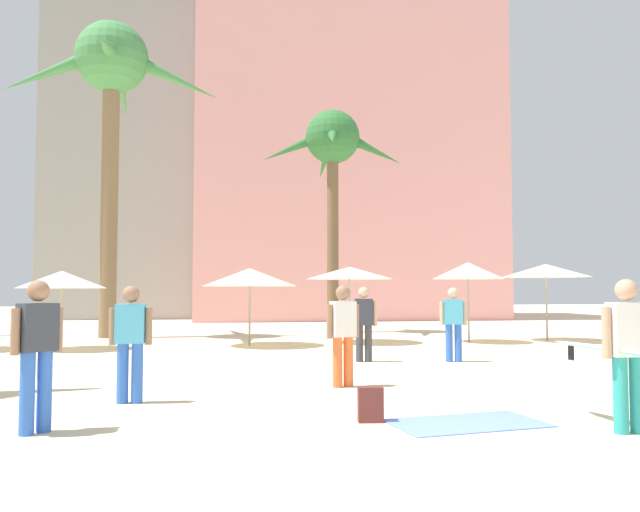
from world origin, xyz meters
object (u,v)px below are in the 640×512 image
Objects in this scene: palm_tree_left at (332,150)px; person_far_left at (635,351)px; cafe_umbrella_5 at (468,271)px; person_far_right at (37,349)px; person_mid_center at (343,331)px; palm_tree_far_left at (112,80)px; person_mid_left at (453,321)px; cafe_umbrella_1 at (349,273)px; cafe_umbrella_3 at (250,277)px; person_near_right at (364,321)px; cafe_umbrella_0 at (546,271)px; beach_towel at (467,423)px; backpack at (370,405)px; person_near_left at (130,339)px; cafe_umbrella_2 at (62,280)px.

palm_tree_left is 18.20m from person_far_left.
person_far_right is at bearing -131.40° from cafe_umbrella_5.
person_mid_center is at bearing -146.50° from person_far_left.
palm_tree_far_left is 6.57× the size of person_mid_left.
cafe_umbrella_1 is 8.83m from person_mid_center.
palm_tree_left is at bearing 57.16° from cafe_umbrella_3.
cafe_umbrella_0 is at bearing -45.91° from person_near_right.
person_mid_left is (4.27, -4.80, -1.06)m from cafe_umbrella_3.
palm_tree_left is 6.75m from cafe_umbrella_1.
person_near_right is at bearing -96.42° from palm_tree_left.
person_far_right reaches higher than beach_towel.
backpack is (-8.41, -10.94, -2.00)m from cafe_umbrella_0.
person_mid_center is (4.03, 2.76, -0.02)m from person_far_right.
cafe_umbrella_3 is 11.37m from beach_towel.
cafe_umbrella_5 is 1.44× the size of person_far_right.
backpack is at bearing 165.18° from beach_towel.
person_mid_center is at bearing -124.41° from cafe_umbrella_5.
cafe_umbrella_5 reaches higher than person_far_right.
cafe_umbrella_3 is at bearing -8.98° from person_near_left.
cafe_umbrella_3 is at bearing 37.42° from person_near_right.
cafe_umbrella_5 is 0.79× the size of person_far_left.
cafe_umbrella_0 is 1.64× the size of person_near_left.
person_far_left is at bearing -29.48° from beach_towel.
person_mid_left is 0.99× the size of person_mid_center.
cafe_umbrella_1 is at bearing 10.23° from cafe_umbrella_3.
person_far_right reaches higher than person_near_right.
cafe_umbrella_3 is 1.66× the size of person_mid_left.
cafe_umbrella_3 is 12.49m from person_far_left.
person_far_left is at bearing -62.83° from palm_tree_far_left.
cafe_umbrella_0 is (5.91, -5.04, -4.73)m from palm_tree_left.
palm_tree_far_left is at bearing 142.75° from person_far_right.
palm_tree_far_left is 8.13m from cafe_umbrella_2.
person_near_left is (-2.15, -8.96, -1.06)m from cafe_umbrella_3.
cafe_umbrella_2 is 14.46m from person_far_left.
cafe_umbrella_3 is 9.27m from person_near_left.
cafe_umbrella_1 is 6.33× the size of backpack.
cafe_umbrella_0 is at bearing 0.82° from cafe_umbrella_5.
person_far_left is at bearing -115.28° from cafe_umbrella_0.
palm_tree_far_left is at bearing 15.05° from person_near_left.
palm_tree_far_left is 14.67m from person_mid_left.
palm_tree_far_left is 6.55× the size of person_near_left.
person_far_right is at bearing -83.69° from palm_tree_far_left.
person_mid_center is at bearing 80.81° from person_far_right.
person_mid_left is (1.22, -5.35, -1.21)m from cafe_umbrella_1.
person_near_right is 1.00× the size of person_mid_center.
palm_tree_left is 9.10m from cafe_umbrella_0.
cafe_umbrella_1 is at bearing 1.79° from person_near_right.
beach_towel is 1.10× the size of person_near_right.
person_far_right is 1.02× the size of person_mid_center.
cafe_umbrella_1 is 3.67m from cafe_umbrella_5.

